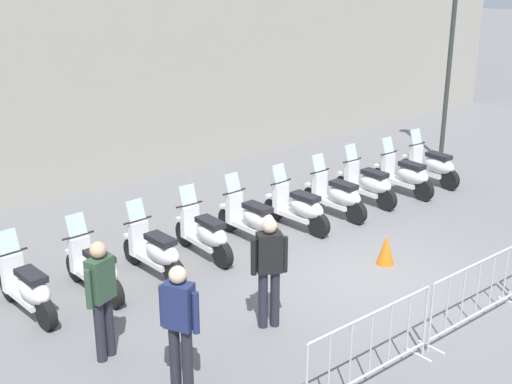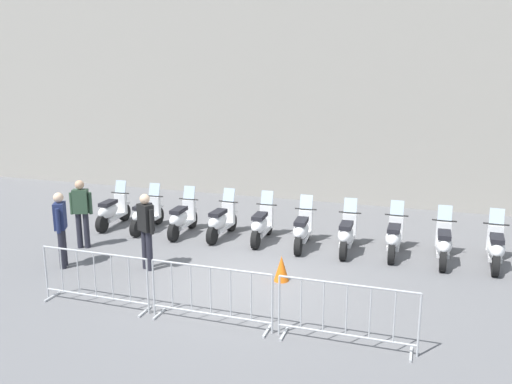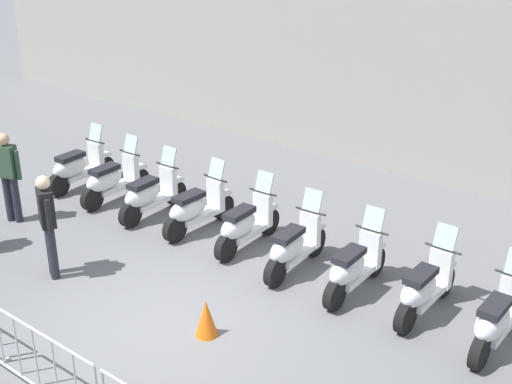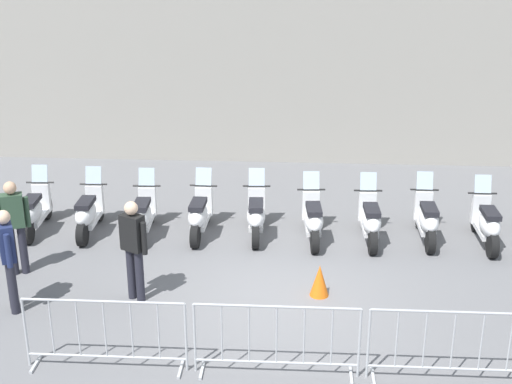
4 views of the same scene
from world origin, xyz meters
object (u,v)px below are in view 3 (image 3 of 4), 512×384
at_px(motorcycle_0, 78,167).
at_px(motorcycle_8, 497,319).
at_px(motorcycle_1, 112,180).
at_px(motorcycle_4, 245,225).
at_px(motorcycle_5, 294,246).
at_px(officer_mid_plaza, 48,220).
at_px(motorcycle_7, 424,288).
at_px(officer_by_barriers, 8,172).
at_px(traffic_cone, 206,318).
at_px(motorcycle_3, 196,208).
at_px(motorcycle_2, 150,195).
at_px(barrier_segment_1, 37,365).
at_px(motorcycle_6, 354,267).

xyz_separation_m(motorcycle_0, motorcycle_8, (8.73, -1.60, 0.00)).
xyz_separation_m(motorcycle_1, motorcycle_4, (3.30, -0.48, 0.00)).
xyz_separation_m(motorcycle_5, officer_mid_plaza, (-3.31, -1.96, 0.53)).
relative_size(motorcycle_5, motorcycle_7, 1.00).
bearing_deg(officer_by_barriers, traffic_cone, -15.03).
xyz_separation_m(motorcycle_3, motorcycle_7, (4.38, -0.73, 0.00)).
height_order(motorcycle_4, traffic_cone, motorcycle_4).
bearing_deg(motorcycle_5, motorcycle_4, 163.31).
bearing_deg(motorcycle_1, motorcycle_0, 168.44).
bearing_deg(motorcycle_2, officer_by_barriers, -147.23).
height_order(motorcycle_0, barrier_segment_1, motorcycle_0).
xyz_separation_m(motorcycle_2, motorcycle_8, (6.55, -1.16, 0.00)).
distance_m(motorcycle_1, motorcycle_3, 2.21).
relative_size(motorcycle_2, motorcycle_5, 1.00).
xyz_separation_m(motorcycle_0, motorcycle_6, (6.54, -1.20, 0.00)).
height_order(motorcycle_5, officer_by_barriers, officer_by_barriers).
height_order(motorcycle_1, traffic_cone, motorcycle_1).
xyz_separation_m(motorcycle_8, barrier_segment_1, (-4.58, -3.71, 0.07)).
bearing_deg(officer_by_barriers, motorcycle_6, 5.41).
relative_size(motorcycle_0, motorcycle_4, 1.00).
bearing_deg(motorcycle_5, barrier_segment_1, -106.98).
relative_size(motorcycle_4, motorcycle_6, 1.00).
xyz_separation_m(motorcycle_4, motorcycle_6, (2.16, -0.50, 0.00)).
height_order(motorcycle_4, motorcycle_6, same).
distance_m(motorcycle_7, barrier_segment_1, 5.34).
bearing_deg(motorcycle_2, officer_mid_plaza, -90.81).
bearing_deg(motorcycle_6, motorcycle_3, 168.70).
relative_size(motorcycle_1, motorcycle_6, 1.00).
bearing_deg(officer_by_barriers, motorcycle_7, 4.05).
xyz_separation_m(motorcycle_2, officer_by_barriers, (-2.14, -1.38, 0.53)).
bearing_deg(motorcycle_0, motorcycle_7, -9.49).
bearing_deg(motorcycle_6, barrier_segment_1, -120.30).
xyz_separation_m(barrier_segment_1, traffic_cone, (1.02, 2.11, -0.25)).
bearing_deg(motorcycle_6, motorcycle_7, -4.00).
distance_m(motorcycle_3, motorcycle_4, 1.12).
bearing_deg(motorcycle_5, motorcycle_2, 169.91).
xyz_separation_m(officer_by_barriers, traffic_cone, (5.13, -1.38, -0.71)).
bearing_deg(officer_by_barriers, motorcycle_3, 21.41).
distance_m(motorcycle_4, barrier_segment_1, 4.61).
bearing_deg(motorcycle_1, motorcycle_3, -8.48).
bearing_deg(motorcycle_2, motorcycle_7, -8.69).
height_order(motorcycle_7, barrier_segment_1, motorcycle_7).
bearing_deg(motorcycle_2, motorcycle_4, -6.77).
relative_size(motorcycle_8, barrier_segment_1, 0.77).
bearing_deg(officer_by_barriers, barrier_segment_1, -40.35).
height_order(motorcycle_5, barrier_segment_1, motorcycle_5).
relative_size(motorcycle_0, motorcycle_2, 1.00).
height_order(motorcycle_3, motorcycle_8, same).
xyz_separation_m(motorcycle_2, motorcycle_5, (3.28, -0.58, 0.00)).
relative_size(motorcycle_1, motorcycle_2, 1.00).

